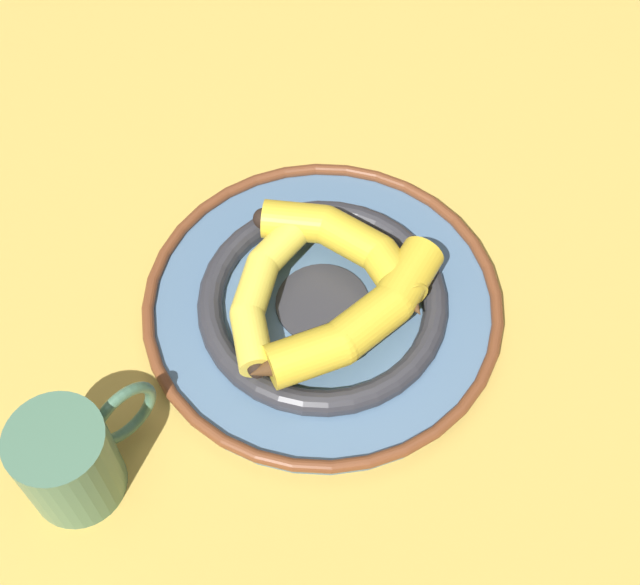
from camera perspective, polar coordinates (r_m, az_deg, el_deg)
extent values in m
plane|color=gold|center=(0.82, 0.27, -1.68)|extent=(2.80, 2.80, 0.00)
cylinder|color=slate|center=(0.82, 0.00, -1.06)|extent=(0.32, 0.32, 0.02)
torus|color=#2D2D33|center=(0.81, 0.00, -0.61)|extent=(0.23, 0.23, 0.02)
cylinder|color=#2D2D33|center=(0.81, 0.00, -0.72)|extent=(0.09, 0.09, 0.00)
torus|color=brown|center=(0.81, 0.00, -0.66)|extent=(0.33, 0.33, 0.01)
cylinder|color=yellow|center=(0.81, -2.42, 3.16)|extent=(0.06, 0.06, 0.03)
cylinder|color=yellow|center=(0.79, -4.16, 0.30)|extent=(0.05, 0.06, 0.03)
cylinder|color=yellow|center=(0.76, -4.38, -3.09)|extent=(0.03, 0.06, 0.03)
sphere|color=yellow|center=(0.80, -3.65, 1.90)|extent=(0.03, 0.03, 0.03)
sphere|color=yellow|center=(0.77, -4.70, -1.36)|extent=(0.03, 0.03, 0.03)
cone|color=#472D19|center=(0.83, -1.22, 4.38)|extent=(0.04, 0.04, 0.02)
sphere|color=black|center=(0.75, -4.05, -4.88)|extent=(0.02, 0.02, 0.02)
cylinder|color=gold|center=(0.75, -0.98, -4.08)|extent=(0.07, 0.05, 0.04)
cylinder|color=gold|center=(0.76, 2.99, -1.97)|extent=(0.07, 0.06, 0.04)
cylinder|color=gold|center=(0.79, 5.70, 1.01)|extent=(0.07, 0.07, 0.04)
sphere|color=gold|center=(0.75, 1.24, -3.31)|extent=(0.04, 0.04, 0.04)
sphere|color=gold|center=(0.77, 4.68, -0.66)|extent=(0.04, 0.04, 0.04)
cone|color=#472D19|center=(0.74, -3.24, -4.85)|extent=(0.04, 0.03, 0.03)
sphere|color=black|center=(0.81, 6.67, 2.61)|extent=(0.02, 0.02, 0.02)
cylinder|color=gold|center=(0.79, 4.77, 1.01)|extent=(0.05, 0.06, 0.04)
cylinder|color=gold|center=(0.81, 2.02, 3.46)|extent=(0.07, 0.07, 0.04)
cylinder|color=gold|center=(0.82, -1.65, 4.57)|extent=(0.07, 0.05, 0.04)
sphere|color=gold|center=(0.80, 3.73, 2.52)|extent=(0.04, 0.04, 0.04)
sphere|color=gold|center=(0.82, 0.34, 4.38)|extent=(0.04, 0.04, 0.04)
cone|color=#472D19|center=(0.78, 5.84, -0.54)|extent=(0.03, 0.04, 0.03)
sphere|color=black|center=(0.83, -3.63, 4.75)|extent=(0.02, 0.02, 0.02)
cylinder|color=#477056|center=(0.74, -15.87, -10.38)|extent=(0.08, 0.08, 0.09)
cylinder|color=#331C0F|center=(0.71, -16.53, -9.28)|extent=(0.06, 0.06, 0.01)
torus|color=#477056|center=(0.74, -12.44, -7.61)|extent=(0.06, 0.04, 0.06)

